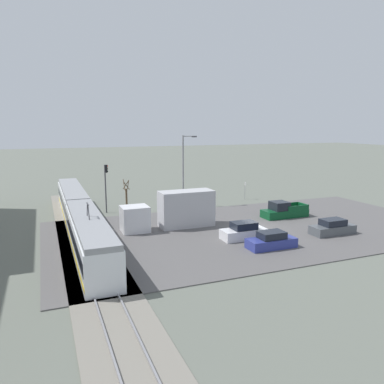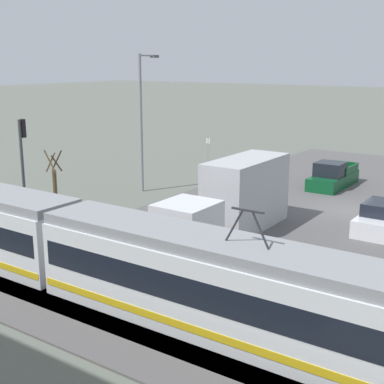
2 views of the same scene
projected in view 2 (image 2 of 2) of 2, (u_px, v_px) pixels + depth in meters
name	position (u px, v px, depth m)	size (l,w,h in m)	color
ground_plane	(346.00, 211.00, 31.95)	(320.00, 320.00, 0.00)	#60665B
road_surface	(346.00, 211.00, 31.94)	(21.21, 41.03, 0.08)	#565454
rail_bed	(184.00, 320.00, 18.49)	(54.23, 4.40, 0.22)	gray
light_rail_tram	(66.00, 245.00, 21.28)	(32.20, 2.55, 4.31)	white
box_truck	(233.00, 201.00, 27.29)	(2.38, 9.58, 3.72)	silver
pickup_truck	(333.00, 177.00, 37.75)	(2.01, 5.35, 1.85)	#0C4723
sedan_car_1	(380.00, 219.00, 27.90)	(1.79, 4.23, 1.59)	silver
traffic_light_pole	(23.00, 160.00, 27.83)	(0.28, 0.47, 5.85)	#47474C
street_tree	(55.00, 186.00, 30.70)	(0.93, 0.77, 3.86)	brown
street_lamp_near_crossing	(143.00, 115.00, 35.84)	(0.36, 1.95, 9.23)	gray
no_parking_sign	(208.00, 150.00, 45.03)	(0.32, 0.08, 2.45)	gray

